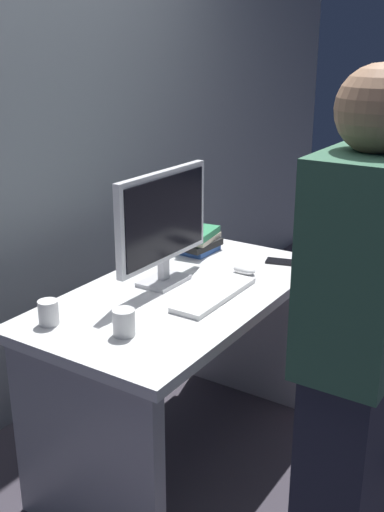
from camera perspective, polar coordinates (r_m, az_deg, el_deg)
ground_plane at (r=2.82m, az=-0.90°, el=-17.46°), size 9.00×9.00×0.00m
wall_back at (r=2.81m, az=-15.86°, el=14.84°), size 6.40×0.10×3.00m
desk at (r=2.54m, az=-0.96°, el=-8.20°), size 1.30×0.71×0.76m
office_chair at (r=2.32m, az=15.93°, el=-14.41°), size 0.52×0.52×0.94m
person_at_desk at (r=1.80m, az=14.74°, el=-9.54°), size 0.40×0.24×1.64m
monitor at (r=2.42m, az=-2.66°, el=3.18°), size 0.54×0.14×0.46m
keyboard at (r=2.37m, az=2.06°, el=-3.55°), size 0.43×0.13×0.02m
mouse at (r=2.60m, az=4.85°, el=-1.28°), size 0.06×0.10×0.03m
cup_near_keyboard at (r=2.07m, az=-6.27°, el=-6.09°), size 0.08×0.08×0.09m
cup_by_monitor at (r=2.19m, az=-13.04°, el=-5.09°), size 0.07×0.07×0.09m
book_stack at (r=2.84m, az=0.69°, el=1.42°), size 0.23×0.16×0.11m
cell_phone at (r=2.75m, az=8.31°, el=-0.53°), size 0.11×0.16×0.01m
handbag at (r=3.00m, az=16.43°, el=-12.72°), size 0.34×0.14×0.38m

